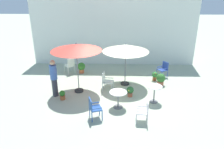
# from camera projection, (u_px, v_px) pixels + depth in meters

# --- Properties ---
(ground_plane) EXTENTS (60.00, 60.00, 0.00)m
(ground_plane) POSITION_uv_depth(u_px,v_px,m) (112.00, 93.00, 10.56)
(ground_plane) COLOR #ACB69B
(villa_facade) EXTENTS (10.30, 0.30, 4.67)m
(villa_facade) POSITION_uv_depth(u_px,v_px,m) (114.00, 28.00, 13.59)
(villa_facade) COLOR white
(villa_facade) RESTS_ON ground
(patio_umbrella_0) EXTENTS (2.32, 2.32, 2.20)m
(patio_umbrella_0) POSITION_uv_depth(u_px,v_px,m) (126.00, 48.00, 10.72)
(patio_umbrella_0) COLOR #2D2D2D
(patio_umbrella_0) RESTS_ON ground
(patio_umbrella_1) EXTENTS (2.34, 2.34, 2.44)m
(patio_umbrella_1) POSITION_uv_depth(u_px,v_px,m) (76.00, 48.00, 9.86)
(patio_umbrella_1) COLOR #2D2D2D
(patio_umbrella_1) RESTS_ON ground
(cafe_table_0) EXTENTS (0.74, 0.74, 0.73)m
(cafe_table_0) POSITION_uv_depth(u_px,v_px,m) (118.00, 97.00, 9.13)
(cafe_table_0) COLOR silver
(cafe_table_0) RESTS_ON ground
(cafe_table_1) EXTENTS (0.66, 0.66, 0.78)m
(cafe_table_1) POSITION_uv_depth(u_px,v_px,m) (154.00, 91.00, 9.53)
(cafe_table_1) COLOR white
(cafe_table_1) RESTS_ON ground
(patio_chair_0) EXTENTS (0.68, 0.68, 0.94)m
(patio_chair_0) POSITION_uv_depth(u_px,v_px,m) (70.00, 65.00, 12.70)
(patio_chair_0) COLOR silver
(patio_chair_0) RESTS_ON ground
(patio_chair_1) EXTENTS (0.65, 0.64, 0.86)m
(patio_chair_1) POSITION_uv_depth(u_px,v_px,m) (163.00, 68.00, 12.23)
(patio_chair_1) COLOR #3450A2
(patio_chair_1) RESTS_ON ground
(patio_chair_2) EXTENTS (0.57, 0.54, 0.95)m
(patio_chair_2) POSITION_uv_depth(u_px,v_px,m) (106.00, 80.00, 10.60)
(patio_chair_2) COLOR silver
(patio_chair_2) RESTS_ON ground
(patio_chair_3) EXTENTS (0.47, 0.47, 0.87)m
(patio_chair_3) POSITION_uv_depth(u_px,v_px,m) (144.00, 110.00, 8.18)
(patio_chair_3) COLOR white
(patio_chair_3) RESTS_ON ground
(patio_chair_4) EXTENTS (0.56, 0.59, 0.88)m
(patio_chair_4) POSITION_uv_depth(u_px,v_px,m) (94.00, 107.00, 8.34)
(patio_chair_4) COLOR #285197
(patio_chair_4) RESTS_ON ground
(potted_plant_0) EXTENTS (0.26, 0.26, 0.44)m
(potted_plant_0) POSITION_uv_depth(u_px,v_px,m) (62.00, 95.00, 9.86)
(potted_plant_0) COLOR #AF5932
(potted_plant_0) RESTS_ON ground
(potted_plant_1) EXTENTS (0.33, 0.33, 0.49)m
(potted_plant_1) POSITION_uv_depth(u_px,v_px,m) (130.00, 91.00, 10.12)
(potted_plant_1) COLOR #B45A3D
(potted_plant_1) RESTS_ON ground
(potted_plant_2) EXTENTS (0.46, 0.46, 0.63)m
(potted_plant_2) POSITION_uv_depth(u_px,v_px,m) (161.00, 79.00, 11.24)
(potted_plant_2) COLOR #BE684B
(potted_plant_2) RESTS_ON ground
(potted_plant_3) EXTENTS (0.45, 0.45, 0.63)m
(potted_plant_3) POSITION_uv_depth(u_px,v_px,m) (81.00, 67.00, 12.81)
(potted_plant_3) COLOR #C0663E
(potted_plant_3) RESTS_ON ground
(potted_plant_4) EXTENTS (0.32, 0.32, 0.50)m
(potted_plant_4) POSITION_uv_depth(u_px,v_px,m) (155.00, 75.00, 11.81)
(potted_plant_4) COLOR brown
(potted_plant_4) RESTS_ON ground
(standing_person) EXTENTS (0.38, 0.38, 1.76)m
(standing_person) POSITION_uv_depth(u_px,v_px,m) (54.00, 78.00, 9.95)
(standing_person) COLOR #33333D
(standing_person) RESTS_ON ground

